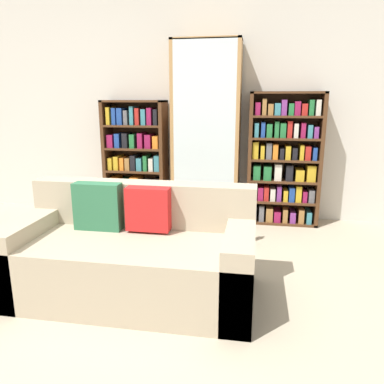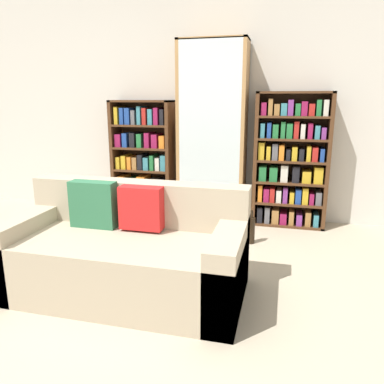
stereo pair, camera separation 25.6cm
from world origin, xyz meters
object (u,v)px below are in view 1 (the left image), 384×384
object	(u,v)px
couch	(133,256)
bookshelf_left	(136,161)
display_cabinet	(206,134)
bookshelf_right	(283,161)
wine_bottle	(249,228)

from	to	relation	value
couch	bookshelf_left	bearing A→B (deg)	107.07
bookshelf_left	display_cabinet	size ratio (longest dim) A/B	0.68
display_cabinet	bookshelf_left	bearing A→B (deg)	178.99
bookshelf_right	couch	bearing A→B (deg)	-121.87
couch	wine_bottle	size ratio (longest dim) A/B	5.11
bookshelf_left	display_cabinet	distance (m)	0.93
couch	wine_bottle	xyz separation A→B (m)	(0.83, 1.18, -0.15)
bookshelf_left	display_cabinet	xyz separation A→B (m)	(0.86, -0.02, 0.34)
display_cabinet	bookshelf_right	distance (m)	0.93
bookshelf_left	display_cabinet	world-z (taller)	display_cabinet
couch	display_cabinet	world-z (taller)	display_cabinet
bookshelf_left	wine_bottle	world-z (taller)	bookshelf_left
couch	wine_bottle	bearing A→B (deg)	55.00
display_cabinet	bookshelf_right	world-z (taller)	display_cabinet
bookshelf_left	wine_bottle	distance (m)	1.66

